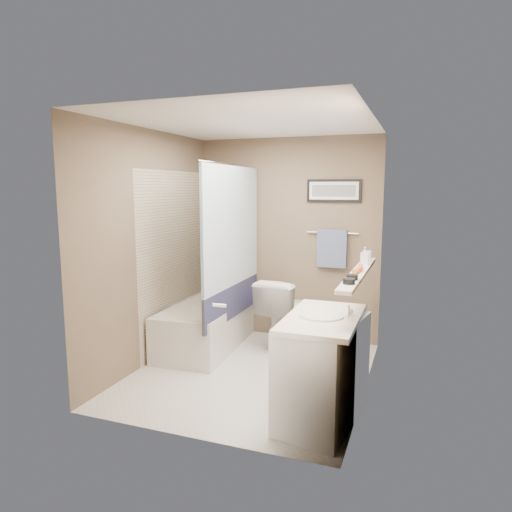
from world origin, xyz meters
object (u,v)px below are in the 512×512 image
(toilet, at_px, (286,312))
(hair_brush_front, at_px, (358,270))
(bathtub, at_px, (207,325))
(hair_brush_back, at_px, (360,268))
(candle_bowl_near, at_px, (349,281))
(glass_jar, at_px, (367,256))
(candle_bowl_far, at_px, (352,277))
(soap_bottle, at_px, (365,256))
(vanity, at_px, (323,371))

(toilet, bearing_deg, hair_brush_front, 139.74)
(bathtub, xyz_separation_m, hair_brush_back, (1.79, -0.66, 0.89))
(candle_bowl_near, distance_m, glass_jar, 1.12)
(candle_bowl_far, height_order, hair_brush_front, hair_brush_front)
(glass_jar, bearing_deg, toilet, 154.15)
(candle_bowl_near, relative_size, hair_brush_back, 0.41)
(glass_jar, bearing_deg, hair_brush_front, -90.00)
(bathtub, bearing_deg, soap_bottle, -13.68)
(candle_bowl_near, bearing_deg, vanity, 166.26)
(candle_bowl_far, relative_size, glass_jar, 0.90)
(hair_brush_front, distance_m, glass_jar, 0.64)
(bathtub, height_order, candle_bowl_far, candle_bowl_far)
(bathtub, height_order, toilet, toilet)
(bathtub, height_order, soap_bottle, soap_bottle)
(candle_bowl_far, distance_m, glass_jar, 0.95)
(toilet, distance_m, vanity, 1.70)
(hair_brush_back, xyz_separation_m, glass_jar, (0.00, 0.51, 0.03))
(hair_brush_front, relative_size, soap_bottle, 1.38)
(bathtub, bearing_deg, vanity, -40.35)
(hair_brush_front, height_order, hair_brush_back, same)
(bathtub, relative_size, vanity, 1.67)
(vanity, height_order, glass_jar, glass_jar)
(hair_brush_front, distance_m, soap_bottle, 0.45)
(hair_brush_back, bearing_deg, candle_bowl_far, -90.00)
(candle_bowl_far, relative_size, hair_brush_front, 0.41)
(toilet, xyz_separation_m, hair_brush_front, (0.94, -1.09, 0.73))
(hair_brush_back, bearing_deg, hair_brush_front, -90.00)
(hair_brush_front, relative_size, glass_jar, 2.20)
(vanity, bearing_deg, candle_bowl_far, 41.36)
(toilet, height_order, vanity, toilet)
(toilet, height_order, candle_bowl_far, candle_bowl_far)
(bathtub, relative_size, toilet, 1.86)
(bathtub, distance_m, toilet, 0.92)
(bathtub, relative_size, candle_bowl_near, 16.67)
(vanity, bearing_deg, hair_brush_back, 79.59)
(candle_bowl_far, bearing_deg, candle_bowl_near, -90.00)
(vanity, distance_m, glass_jar, 1.33)
(candle_bowl_near, xyz_separation_m, soap_bottle, (0.00, 0.93, 0.06))
(candle_bowl_far, xyz_separation_m, glass_jar, (0.00, 0.95, 0.03))
(toilet, bearing_deg, candle_bowl_far, 132.85)
(toilet, relative_size, candle_bowl_far, 8.97)
(toilet, distance_m, hair_brush_front, 1.61)
(bathtub, distance_m, hair_brush_front, 2.14)
(vanity, xyz_separation_m, hair_brush_front, (0.19, 0.43, 0.74))
(toilet, xyz_separation_m, hair_brush_back, (0.94, -0.97, 0.73))
(candle_bowl_far, bearing_deg, vanity, -146.61)
(candle_bowl_near, bearing_deg, glass_jar, 90.00)
(vanity, relative_size, candle_bowl_far, 10.00)
(hair_brush_front, bearing_deg, glass_jar, 90.00)
(glass_jar, bearing_deg, hair_brush_back, -90.00)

